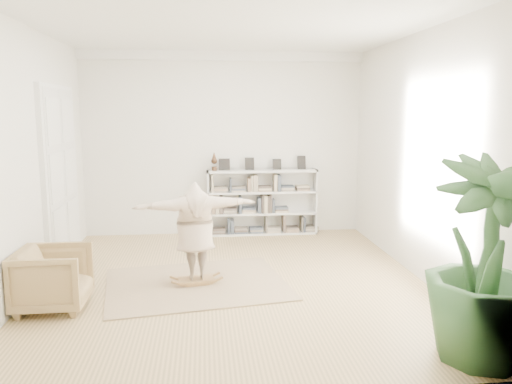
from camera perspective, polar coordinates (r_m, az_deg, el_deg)
floor at (r=7.39m, az=-2.56°, el=-10.16°), size 6.00×6.00×0.00m
room_shell at (r=9.97m, az=-3.79°, el=15.28°), size 6.00×6.00×6.00m
doors at (r=8.64m, az=-21.39°, el=1.58°), size 0.09×1.78×2.92m
bookshelf at (r=10.01m, az=0.67°, el=-1.25°), size 2.20×0.35×1.64m
armchair at (r=6.80m, az=-22.17°, el=-9.13°), size 0.86×0.83×0.78m
rug at (r=7.31m, az=-6.83°, el=-10.37°), size 2.79×2.37×0.02m
rocker_board at (r=7.29m, az=-6.84°, el=-9.94°), size 0.54×0.38×0.11m
person at (r=7.08m, az=-6.95°, el=-4.15°), size 1.77×0.73×1.39m
houseplant at (r=5.37m, az=24.75°, el=-7.10°), size 1.34×1.34×2.04m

